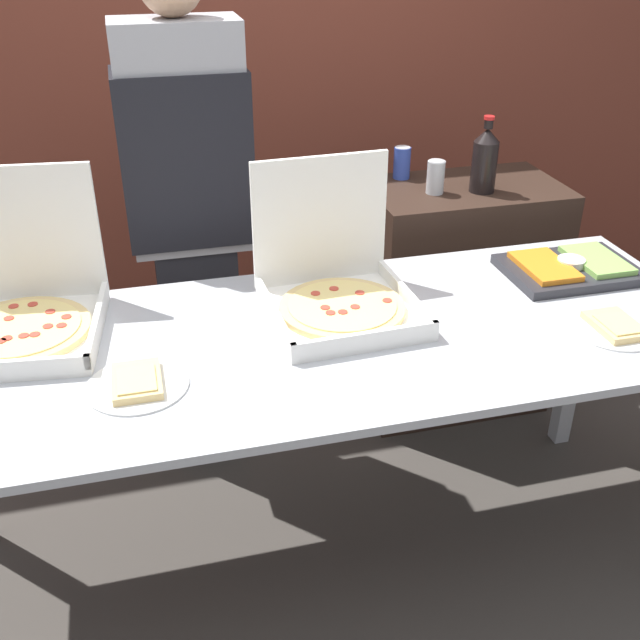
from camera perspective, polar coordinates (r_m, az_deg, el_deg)
name	(u,v)px	position (r m, az deg, el deg)	size (l,w,h in m)	color
ground_plane	(320,560)	(2.63, 0.00, -17.80)	(16.00, 16.00, 0.00)	#423D38
brick_wall_behind	(222,39)	(3.50, -7.46, 20.49)	(10.00, 0.06, 2.80)	brown
buffet_table	(320,365)	(2.12, 0.00, -3.47)	(2.31, 0.87, 0.87)	#B7BABF
pizza_box_far_right	(337,286)	(2.18, 1.27, 2.60)	(0.43, 0.45, 0.41)	white
pizza_box_near_right	(21,306)	(2.22, -21.80, 0.98)	(0.47, 0.49, 0.42)	white
paper_plate_front_center	(616,327)	(2.25, 21.60, -0.49)	(0.24, 0.24, 0.03)	white
paper_plate_front_left	(137,383)	(1.91, -13.76, -4.68)	(0.26, 0.26, 0.03)	white
veggie_tray	(570,268)	(2.54, 18.51, 3.80)	(0.41, 0.29, 0.05)	#28282D
sideboard_podium	(455,298)	(3.15, 10.25, 1.65)	(0.75, 0.45, 0.97)	black
soda_bottle	(485,159)	(2.88, 12.44, 11.86)	(0.09, 0.09, 0.28)	black
soda_can_silver	(436,177)	(2.85, 8.80, 10.72)	(0.07, 0.07, 0.12)	silver
soda_can_colored	(402,163)	(3.00, 6.26, 11.83)	(0.07, 0.07, 0.12)	#334CB2
person_server_vest	(190,202)	(2.63, -9.90, 8.84)	(0.42, 0.24, 1.81)	black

